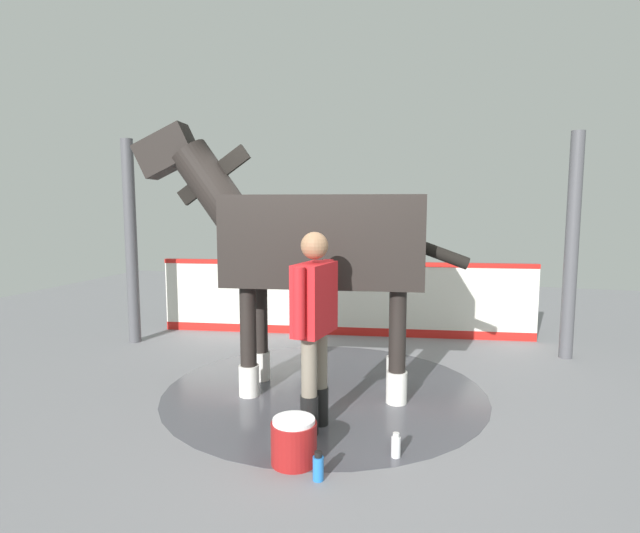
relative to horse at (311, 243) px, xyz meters
name	(u,v)px	position (x,y,z in m)	size (l,w,h in m)	color
ground_plane	(341,401)	(0.20, 0.36, -1.52)	(16.00, 16.00, 0.02)	gray
wet_patch	(324,390)	(-0.02, 0.13, -1.51)	(3.26, 3.26, 0.00)	#4C4C54
barrier_wall	(344,301)	(-2.28, -0.21, -1.02)	(0.89, 5.34, 1.08)	silver
roof_post_near	(131,242)	(-1.10, -2.90, -0.13)	(0.16, 0.16, 2.76)	#4C4C51
roof_post_far	(572,247)	(-1.96, 2.71, -0.13)	(0.16, 0.16, 2.76)	#4C4C51
horse	(311,243)	(0.00, 0.00, 0.00)	(1.15, 3.32, 2.70)	black
handler	(315,318)	(0.88, 0.30, -0.55)	(0.67, 0.28, 1.67)	black
wash_bucket	(294,441)	(1.47, 0.32, -1.35)	(0.34, 0.34, 0.34)	maroon
bottle_shampoo	(396,446)	(1.18, 1.03, -1.43)	(0.07, 0.07, 0.19)	white
bottle_spray	(318,467)	(1.65, 0.56, -1.42)	(0.08, 0.08, 0.21)	blue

